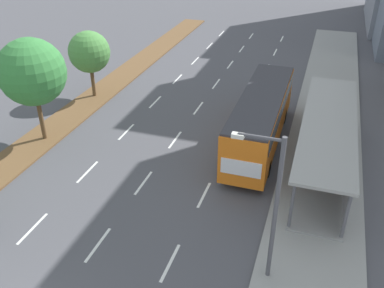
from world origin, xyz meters
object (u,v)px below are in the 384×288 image
at_px(bus_shelter, 332,140).
at_px(median_tree_fourth, 89,52).
at_px(streetlight, 272,201).
at_px(median_tree_third, 32,72).
at_px(bus, 261,115).

bearing_deg(bus_shelter, median_tree_fourth, 164.90).
bearing_deg(streetlight, median_tree_fourth, 138.28).
xyz_separation_m(median_tree_third, streetlight, (15.48, -7.04, -0.73)).
bearing_deg(bus, median_tree_third, -164.15).
bearing_deg(streetlight, bus_shelter, 77.19).
height_order(bus, streetlight, streetlight).
bearing_deg(bus, streetlight, -78.66).
bearing_deg(median_tree_fourth, bus, -13.64).
bearing_deg(bus_shelter, median_tree_third, -172.70).
bearing_deg(median_tree_third, bus_shelter, 7.30).
bearing_deg(median_tree_third, streetlight, -24.44).
relative_size(bus, median_tree_third, 1.72).
bearing_deg(bus_shelter, bus, 160.37).
distance_m(bus_shelter, streetlight, 9.74).
height_order(bus_shelter, median_tree_fourth, median_tree_fourth).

